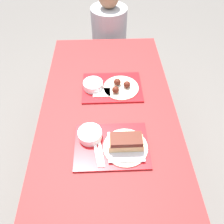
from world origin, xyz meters
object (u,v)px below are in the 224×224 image
tray_near (112,146)px  tray_far (112,87)px  bowl_coleslaw_far (93,85)px  bowl_coleslaw_near (90,134)px  person_seated_across (109,31)px  brisket_sandwich_plate (126,144)px  wings_plate_far (121,87)px

tray_near → tray_far: 0.46m
tray_near → bowl_coleslaw_far: (-0.10, 0.45, 0.03)m
bowl_coleslaw_near → tray_far: bearing=71.4°
bowl_coleslaw_far → tray_near: bearing=-77.0°
bowl_coleslaw_far → person_seated_across: 0.85m
brisket_sandwich_plate → bowl_coleslaw_near: bearing=158.2°
bowl_coleslaw_near → wings_plate_far: (0.19, 0.38, -0.01)m
bowl_coleslaw_far → person_seated_across: (0.13, 0.83, -0.08)m
brisket_sandwich_plate → bowl_coleslaw_far: bearing=110.7°
bowl_coleslaw_far → person_seated_across: size_ratio=0.20×
tray_near → bowl_coleslaw_far: bearing=103.0°
tray_near → person_seated_across: person_seated_across is taller
wings_plate_far → person_seated_across: size_ratio=0.36×
bowl_coleslaw_near → person_seated_across: 1.24m
bowl_coleslaw_near → bowl_coleslaw_far: same height
tray_near → bowl_coleslaw_far: size_ratio=3.04×
tray_far → tray_near: bearing=-92.6°
brisket_sandwich_plate → person_seated_across: bearing=92.1°
person_seated_across → wings_plate_far: bearing=-86.6°
wings_plate_far → tray_far: bearing=160.8°
bowl_coleslaw_near → bowl_coleslaw_far: (0.01, 0.39, 0.00)m
wings_plate_far → bowl_coleslaw_near: bearing=-116.6°
bowl_coleslaw_near → brisket_sandwich_plate: 0.20m
tray_far → brisket_sandwich_plate: (0.05, -0.47, 0.04)m
brisket_sandwich_plate → bowl_coleslaw_far: (-0.18, 0.47, -0.01)m
brisket_sandwich_plate → person_seated_across: size_ratio=0.36×
brisket_sandwich_plate → wings_plate_far: 0.45m
bowl_coleslaw_far → wings_plate_far: size_ratio=0.56×
tray_near → wings_plate_far: (0.08, 0.44, 0.02)m
bowl_coleslaw_near → wings_plate_far: wings_plate_far is taller
tray_far → person_seated_across: bearing=89.6°
bowl_coleslaw_far → person_seated_across: person_seated_across is taller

